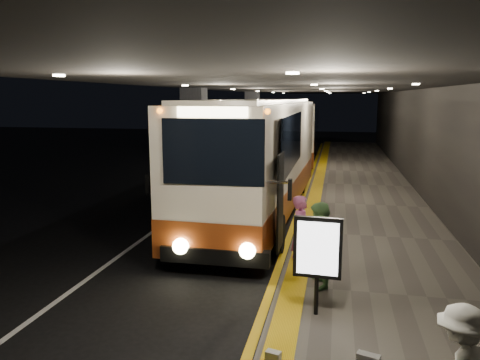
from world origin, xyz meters
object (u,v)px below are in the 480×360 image
(coach_second, at_px, (295,134))
(stanchion_post, at_px, (297,237))
(info_sign, at_px, (318,250))
(passenger_waiting_green, at_px, (319,246))
(passenger_boarding, at_px, (301,233))
(bag_plain, at_px, (273,360))
(coach_main, at_px, (259,162))

(coach_second, xyz_separation_m, stanchion_post, (1.72, -18.71, -1.06))
(coach_second, height_order, info_sign, coach_second)
(passenger_waiting_green, distance_m, info_sign, 1.31)
(passenger_boarding, height_order, info_sign, info_sign)
(passenger_boarding, height_order, bag_plain, passenger_boarding)
(passenger_waiting_green, bearing_deg, info_sign, -8.04)
(coach_main, bearing_deg, passenger_boarding, -69.12)
(coach_main, xyz_separation_m, info_sign, (2.32, -7.62, -0.48))
(coach_main, relative_size, passenger_boarding, 7.19)
(bag_plain, height_order, stanchion_post, stanchion_post)
(passenger_waiting_green, bearing_deg, passenger_boarding, -164.71)
(coach_main, relative_size, info_sign, 6.85)
(info_sign, height_order, stanchion_post, info_sign)
(stanchion_post, bearing_deg, info_sign, -78.67)
(stanchion_post, bearing_deg, passenger_boarding, -79.03)
(coach_main, distance_m, coach_second, 14.12)
(coach_second, xyz_separation_m, info_sign, (2.32, -21.73, -0.36))
(coach_main, height_order, stanchion_post, coach_main)
(coach_main, bearing_deg, stanchion_post, -67.74)
(coach_second, xyz_separation_m, passenger_waiting_green, (2.30, -20.46, -0.69))
(coach_main, relative_size, passenger_waiting_green, 6.94)
(coach_main, distance_m, stanchion_post, 5.05)
(passenger_boarding, bearing_deg, bag_plain, -171.71)
(coach_main, relative_size, coach_second, 1.08)
(passenger_boarding, relative_size, bag_plain, 6.42)
(coach_main, relative_size, bag_plain, 46.10)
(coach_second, height_order, passenger_waiting_green, coach_second)
(passenger_boarding, distance_m, bag_plain, 4.15)
(stanchion_post, bearing_deg, coach_main, 110.46)
(passenger_boarding, bearing_deg, coach_main, 28.58)
(passenger_boarding, bearing_deg, passenger_waiting_green, -146.06)
(passenger_boarding, xyz_separation_m, stanchion_post, (-0.16, 0.83, -0.34))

